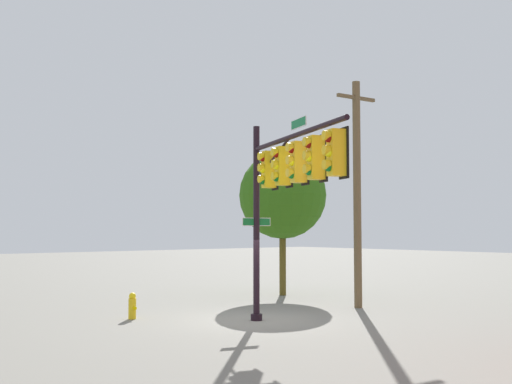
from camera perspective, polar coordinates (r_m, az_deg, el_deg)
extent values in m
plane|color=slate|center=(19.39, 0.04, -11.90)|extent=(120.00, 120.00, 0.00)
cylinder|color=black|center=(19.18, 0.04, -2.87)|extent=(0.20, 0.20, 6.09)
cylinder|color=black|center=(19.37, 0.04, -11.61)|extent=(0.36, 0.36, 0.20)
cylinder|color=black|center=(16.66, 3.59, 5.27)|extent=(5.58, 2.08, 0.14)
cylinder|color=black|center=(18.07, 1.51, 2.97)|extent=(2.55, 0.96, 1.07)
cube|color=yellow|center=(18.28, 1.21, 2.10)|extent=(0.42, 0.45, 1.10)
cube|color=black|center=(18.35, 1.79, 2.08)|extent=(0.43, 0.18, 1.22)
sphere|color=maroon|center=(18.24, 0.63, 3.19)|extent=(0.22, 0.22, 0.22)
cylinder|color=yellow|center=(18.22, 0.45, 3.35)|extent=(0.26, 0.21, 0.23)
sphere|color=#FFFC14|center=(18.20, 0.63, 2.13)|extent=(0.22, 0.22, 0.22)
cylinder|color=yellow|center=(18.19, 0.45, 2.29)|extent=(0.26, 0.21, 0.23)
sphere|color=#0B621E|center=(18.17, 0.63, 1.06)|extent=(0.22, 0.22, 0.22)
cylinder|color=yellow|center=(18.15, 0.45, 1.22)|extent=(0.26, 0.21, 0.23)
cube|color=yellow|center=(17.29, 2.52, 2.43)|extent=(0.42, 0.44, 1.10)
cube|color=black|center=(17.37, 3.12, 2.41)|extent=(0.43, 0.18, 1.22)
sphere|color=maroon|center=(17.25, 1.91, 3.58)|extent=(0.22, 0.22, 0.22)
cylinder|color=yellow|center=(17.24, 1.72, 3.75)|extent=(0.26, 0.21, 0.23)
sphere|color=#FFFC14|center=(17.21, 1.91, 2.46)|extent=(0.22, 0.22, 0.22)
cylinder|color=yellow|center=(17.20, 1.73, 2.63)|extent=(0.26, 0.21, 0.23)
sphere|color=#0B621E|center=(17.18, 1.91, 1.33)|extent=(0.22, 0.22, 0.22)
cylinder|color=yellow|center=(17.16, 1.73, 1.50)|extent=(0.26, 0.21, 0.23)
cube|color=yellow|center=(16.32, 3.98, 2.80)|extent=(0.42, 0.44, 1.10)
cube|color=black|center=(16.41, 4.62, 2.77)|extent=(0.43, 0.18, 1.22)
sphere|color=maroon|center=(16.28, 3.34, 4.01)|extent=(0.22, 0.22, 0.22)
cylinder|color=yellow|center=(16.26, 3.14, 4.20)|extent=(0.26, 0.21, 0.23)
sphere|color=#FFFC14|center=(16.24, 3.34, 2.83)|extent=(0.22, 0.22, 0.22)
cylinder|color=yellow|center=(16.22, 3.15, 3.01)|extent=(0.26, 0.21, 0.23)
sphere|color=#0B621E|center=(16.21, 3.35, 1.63)|extent=(0.22, 0.22, 0.22)
cylinder|color=yellow|center=(16.19, 3.15, 1.81)|extent=(0.26, 0.21, 0.23)
cube|color=gold|center=(15.36, 5.63, 3.20)|extent=(0.43, 0.45, 1.10)
cube|color=black|center=(15.45, 6.31, 3.17)|extent=(0.43, 0.19, 1.22)
sphere|color=maroon|center=(15.33, 4.94, 4.50)|extent=(0.22, 0.22, 0.22)
cylinder|color=gold|center=(15.31, 4.74, 4.69)|extent=(0.27, 0.21, 0.23)
sphere|color=#FFFC14|center=(15.28, 4.95, 3.24)|extent=(0.22, 0.22, 0.22)
cylinder|color=gold|center=(15.26, 4.74, 3.43)|extent=(0.27, 0.21, 0.23)
sphere|color=#0B621E|center=(15.24, 4.96, 1.97)|extent=(0.22, 0.22, 0.22)
cylinder|color=gold|center=(15.23, 4.75, 2.16)|extent=(0.27, 0.21, 0.23)
cube|color=yellow|center=(14.42, 7.50, 3.66)|extent=(0.42, 0.45, 1.10)
cube|color=black|center=(14.51, 8.20, 3.62)|extent=(0.43, 0.18, 1.22)
sphere|color=maroon|center=(14.38, 6.78, 5.05)|extent=(0.22, 0.22, 0.22)
cylinder|color=yellow|center=(14.36, 6.57, 5.26)|extent=(0.26, 0.21, 0.23)
sphere|color=#FFFC14|center=(14.33, 6.79, 3.70)|extent=(0.22, 0.22, 0.22)
cylinder|color=yellow|center=(14.31, 6.58, 3.91)|extent=(0.26, 0.21, 0.23)
sphere|color=#0B621E|center=(14.29, 6.80, 2.35)|extent=(0.22, 0.22, 0.22)
cylinder|color=yellow|center=(14.27, 6.59, 2.56)|extent=(0.26, 0.21, 0.23)
cube|color=white|center=(16.45, 4.01, 6.44)|extent=(0.89, 0.33, 0.26)
cube|color=#136D39|center=(16.45, 4.01, 6.44)|extent=(0.86, 0.33, 0.22)
cube|color=white|center=(19.18, 0.04, -2.80)|extent=(0.33, 0.89, 0.26)
cube|color=#116B30|center=(19.18, 0.04, -2.80)|extent=(0.33, 0.86, 0.22)
cylinder|color=brown|center=(22.64, 9.42, -0.13)|extent=(0.29, 0.29, 8.30)
cube|color=brown|center=(23.12, 9.33, 8.68)|extent=(0.33, 1.80, 0.12)
cylinder|color=gold|center=(20.02, -11.48, -10.63)|extent=(0.24, 0.24, 0.65)
sphere|color=yellow|center=(19.98, -11.47, -9.50)|extent=(0.22, 0.22, 0.22)
cylinder|color=#E0C300|center=(19.89, -11.27, -10.59)|extent=(0.12, 0.10, 0.10)
cylinder|color=#524619|center=(26.63, 2.51, -6.70)|extent=(0.29, 0.29, 2.71)
sphere|color=#2F6415|center=(26.63, 2.49, -0.29)|extent=(3.81, 3.81, 3.81)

